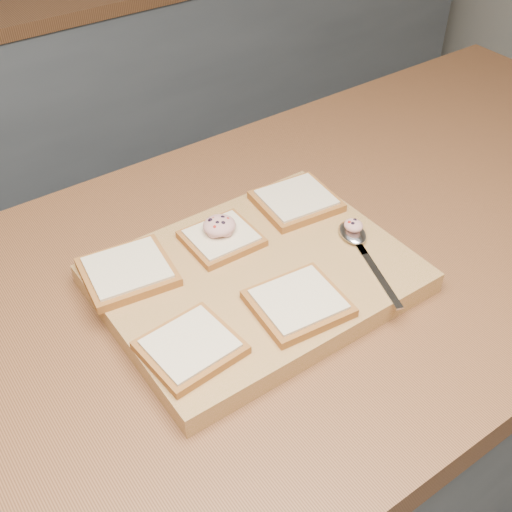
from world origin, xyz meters
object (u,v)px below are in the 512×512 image
(cutting_board, at_px, (256,279))
(tuna_salad_dollop, at_px, (219,225))
(bread_far_center, at_px, (222,238))
(spoon, at_px, (356,239))

(cutting_board, xyz_separation_m, tuna_salad_dollop, (-0.00, 0.09, 0.05))
(cutting_board, distance_m, tuna_salad_dollop, 0.10)
(tuna_salad_dollop, bearing_deg, cutting_board, -87.22)
(bread_far_center, height_order, spoon, bread_far_center)
(bread_far_center, bearing_deg, spoon, -35.27)
(bread_far_center, bearing_deg, tuna_salad_dollop, 80.29)
(bread_far_center, relative_size, tuna_salad_dollop, 2.12)
(cutting_board, bearing_deg, tuna_salad_dollop, 92.78)
(cutting_board, bearing_deg, bread_far_center, 93.81)
(cutting_board, distance_m, spoon, 0.17)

